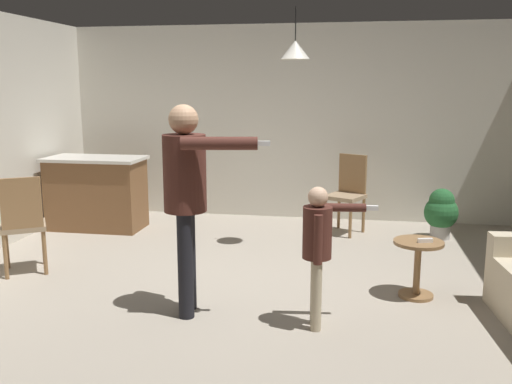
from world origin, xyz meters
TOP-DOWN VIEW (x-y plane):
  - ground at (0.00, 0.00)m, footprint 7.68×7.68m
  - wall_back at (0.00, 3.20)m, footprint 6.40×0.10m
  - kitchen_counter at (-2.45, 2.08)m, footprint 1.26×0.66m
  - side_table_by_couch at (1.46, 0.27)m, footprint 0.44×0.44m
  - person_adult at (-0.45, -0.42)m, footprint 0.88×0.50m
  - person_child at (0.62, -0.52)m, footprint 0.57×0.37m
  - dining_chair_by_counter at (0.82, 2.45)m, footprint 0.57×0.57m
  - dining_chair_near_wall at (-2.35, 0.25)m, footprint 0.58×0.58m
  - potted_plant_corner at (1.96, 2.32)m, footprint 0.41×0.41m
  - spare_remote_on_table at (1.51, 0.23)m, footprint 0.13×0.07m
  - ceiling_light_pendant at (0.21, 1.54)m, footprint 0.32×0.32m

SIDE VIEW (x-z plane):
  - ground at x=0.00m, z-range 0.00..0.00m
  - side_table_by_couch at x=1.46m, z-range 0.07..0.59m
  - potted_plant_corner at x=1.96m, z-range 0.03..0.66m
  - kitchen_counter at x=-2.45m, z-range 0.00..0.95m
  - spare_remote_on_table at x=1.51m, z-range 0.52..0.56m
  - dining_chair_by_counter at x=0.82m, z-range 0.05..1.05m
  - dining_chair_near_wall at x=-2.35m, z-range 0.05..1.05m
  - person_child at x=0.62m, z-range 0.14..1.26m
  - person_adult at x=-0.45m, z-range 0.21..1.94m
  - wall_back at x=0.00m, z-range 0.00..2.70m
  - ceiling_light_pendant at x=0.21m, z-range 1.98..2.53m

